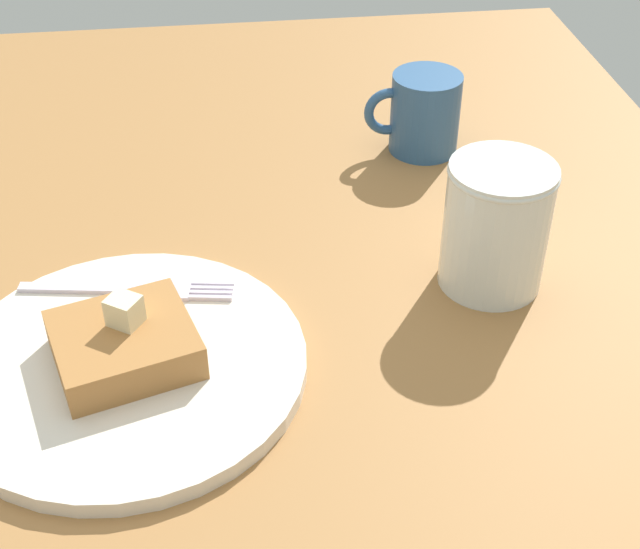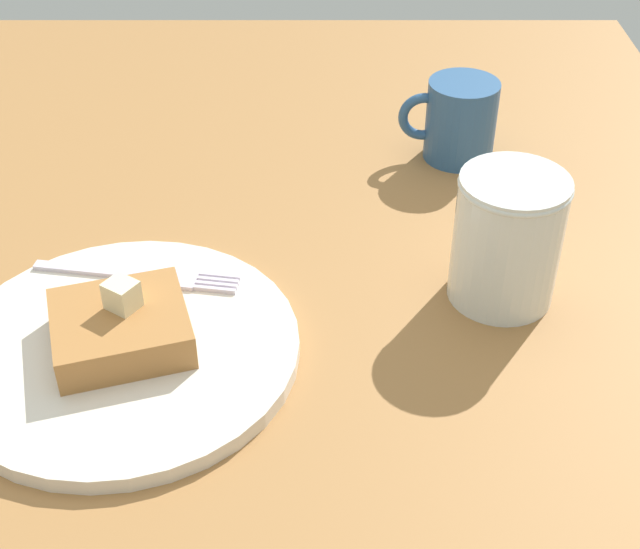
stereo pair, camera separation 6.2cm
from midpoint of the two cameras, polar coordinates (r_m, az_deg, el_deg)
table_surface at (r=71.32cm, az=-10.18°, el=-1.26°), size 105.91×105.91×2.98cm
plate at (r=62.87cm, az=-9.67°, el=-4.79°), size 24.42×24.42×1.21cm
toast_slice_center at (r=61.66cm, az=-9.84°, el=-3.52°), size 11.05×10.50×2.66cm
butter_pat_primary at (r=60.64cm, az=-9.73°, el=-1.42°), size 2.71×2.66×2.04cm
fork at (r=67.89cm, az=-8.37°, el=-0.20°), size 16.03×3.94×0.36cm
syrup_jar at (r=67.05cm, az=14.46°, el=1.78°), size 8.07×8.07×10.15cm
coffee_mug at (r=84.73cm, az=10.99°, el=9.61°), size 9.07×6.51×7.56cm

